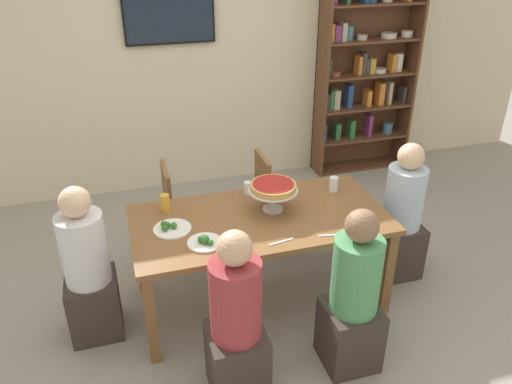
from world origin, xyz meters
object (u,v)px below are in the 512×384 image
at_px(chair_far_right, 274,196).
at_px(beer_glass_amber_tall, 165,203).
at_px(bookshelf, 365,71).
at_px(dining_table, 260,227).
at_px(diner_head_east, 401,221).
at_px(cutlery_knife_near, 332,235).
at_px(television, 169,15).
at_px(salad_plate_far_diner, 205,241).
at_px(water_glass_clear_far, 248,188).
at_px(diner_near_right, 353,302).
at_px(water_glass_clear_near, 334,184).
at_px(diner_head_west, 89,275).
at_px(diner_near_left, 236,327).
at_px(chair_far_left, 182,209).
at_px(cutlery_fork_near, 281,242).
at_px(salad_plate_near_diner, 171,228).
at_px(deep_dish_pizza_stand, 273,188).

bearing_deg(chair_far_right, beer_glass_amber_tall, -65.73).
bearing_deg(bookshelf, dining_table, -132.07).
relative_size(diner_head_east, cutlery_knife_near, 6.39).
height_order(television, beer_glass_amber_tall, television).
relative_size(dining_table, salad_plate_far_diner, 7.80).
bearing_deg(beer_glass_amber_tall, salad_plate_far_diner, -69.46).
bearing_deg(water_glass_clear_far, diner_near_right, -71.95).
xyz_separation_m(beer_glass_amber_tall, water_glass_clear_near, (1.29, -0.06, -0.01)).
bearing_deg(cutlery_knife_near, diner_head_west, 177.70).
xyz_separation_m(dining_table, diner_head_east, (1.18, 0.02, -0.16)).
xyz_separation_m(diner_near_left, salad_plate_far_diner, (-0.06, 0.54, 0.27)).
bearing_deg(diner_near_right, chair_far_left, 29.42).
bearing_deg(television, water_glass_clear_near, -64.00).
xyz_separation_m(diner_head_west, cutlery_knife_near, (1.59, -0.37, 0.25)).
relative_size(bookshelf, cutlery_fork_near, 12.29).
relative_size(dining_table, water_glass_clear_near, 15.59).
relative_size(salad_plate_far_diner, water_glass_clear_far, 2.34).
xyz_separation_m(salad_plate_near_diner, beer_glass_amber_tall, (-0.00, 0.26, 0.05)).
height_order(deep_dish_pizza_stand, water_glass_clear_near, deep_dish_pizza_stand).
relative_size(chair_far_left, cutlery_fork_near, 4.83).
xyz_separation_m(dining_table, cutlery_knife_near, (0.39, -0.36, 0.09)).
relative_size(chair_far_left, salad_plate_near_diner, 3.37).
bearing_deg(diner_head_west, cutlery_fork_near, -15.76).
relative_size(bookshelf, diner_head_east, 1.92).
height_order(dining_table, salad_plate_far_diner, salad_plate_far_diner).
bearing_deg(deep_dish_pizza_stand, salad_plate_near_diner, -175.27).
bearing_deg(diner_head_east, cutlery_fork_near, 17.80).
relative_size(diner_near_left, water_glass_clear_near, 9.94).
distance_m(water_glass_clear_near, cutlery_fork_near, 0.84).
distance_m(television, diner_near_right, 3.21).
distance_m(dining_table, water_glass_clear_near, 0.71).
bearing_deg(diner_near_right, television, 12.59).
xyz_separation_m(bookshelf, diner_head_east, (-0.64, -1.99, -0.65)).
relative_size(chair_far_left, chair_far_right, 1.00).
distance_m(dining_table, diner_head_west, 1.21).
bearing_deg(diner_near_left, chair_far_right, -26.24).
bearing_deg(chair_far_right, dining_table, -26.14).
distance_m(chair_far_right, water_glass_clear_near, 0.66).
bearing_deg(diner_head_east, television, -55.39).
height_order(chair_far_right, cutlery_fork_near, chair_far_right).
height_order(diner_near_right, salad_plate_near_diner, diner_near_right).
height_order(diner_near_right, deep_dish_pizza_stand, diner_near_right).
relative_size(bookshelf, television, 2.54).
distance_m(chair_far_left, deep_dish_pizza_stand, 0.97).
bearing_deg(television, diner_head_west, -114.04).
bearing_deg(dining_table, chair_far_left, 122.25).
relative_size(diner_near_right, beer_glass_amber_tall, 8.71).
xyz_separation_m(diner_near_right, deep_dish_pizza_stand, (-0.26, 0.83, 0.42)).
bearing_deg(diner_near_left, water_glass_clear_near, -46.63).
height_order(dining_table, water_glass_clear_far, water_glass_clear_far).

